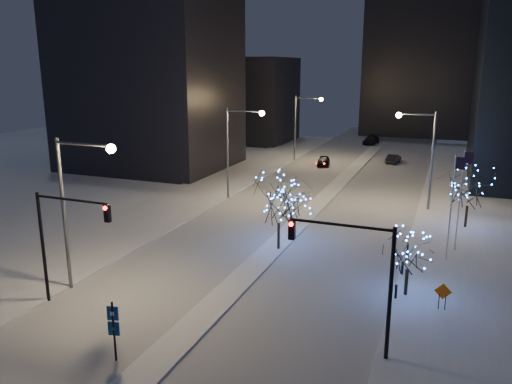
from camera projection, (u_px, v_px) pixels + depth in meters
The scene contains 25 objects.
ground at pixel (190, 331), 27.66m from camera, with size 160.00×160.00×0.00m, color white.
road at pixel (333, 190), 59.25m from camera, with size 20.00×130.00×0.02m, color #A7ACB5.
median at pixel (322, 200), 54.72m from camera, with size 2.00×80.00×0.15m, color silver.
east_sidewalk at pixel (473, 247), 40.38m from camera, with size 10.00×90.00×0.15m, color silver.
west_sidewalk at pixel (164, 210), 50.66m from camera, with size 8.00×90.00×0.15m, color silver.
filler_west_near at pixel (150, 83), 70.78m from camera, with size 22.00×18.00×24.00m, color black.
filler_west_far at pixel (244, 100), 98.13m from camera, with size 18.00×16.00×16.00m, color black.
horizon_block at pixel (427, 34), 103.48m from camera, with size 24.00×14.00×42.00m, color black.
street_lamp_w_near at pixel (75, 194), 31.05m from camera, with size 4.40×0.56×10.00m.
street_lamp_w_mid at pixel (236, 141), 53.62m from camera, with size 4.40×0.56×10.00m.
street_lamp_w_far at pixel (302, 119), 76.19m from camera, with size 4.40×0.56×10.00m.
street_lamp_east at pixel (423, 147), 49.60m from camera, with size 3.90×0.56×10.00m.
traffic_signal_west at pixel (61, 231), 29.49m from camera, with size 5.26×0.43×7.00m.
traffic_signal_east at pixel (359, 267), 24.23m from camera, with size 5.26×0.43×7.00m.
flagpoles at pixel (457, 196), 37.32m from camera, with size 1.35×2.60×8.00m.
bollards at pixel (399, 279), 32.92m from camera, with size 0.16×12.16×0.90m.
car_near at pixel (323, 161), 73.83m from camera, with size 1.74×4.33×1.47m, color black.
car_mid at pixel (394, 159), 75.86m from camera, with size 1.43×4.09×1.35m, color black.
car_far at pixel (371, 140), 94.54m from camera, with size 2.19×5.40×1.57m, color black.
holiday_tree_median_near at pixel (279, 201), 38.84m from camera, with size 5.05×5.05×6.05m.
holiday_tree_median_far at pixel (292, 202), 42.03m from camera, with size 3.88×3.88×4.69m.
holiday_tree_plaza_near at pixel (409, 252), 31.06m from camera, with size 4.17×4.17×4.29m.
holiday_tree_plaza_far at pixel (469, 187), 44.30m from camera, with size 5.88×5.88×5.73m.
wayfinding_sign at pixel (114, 325), 24.35m from camera, with size 0.57×0.21×3.19m.
construction_sign at pixel (443, 294), 29.53m from camera, with size 1.02×0.05×1.68m.
Camera 1 is at (12.54, -21.88, 14.20)m, focal length 35.00 mm.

